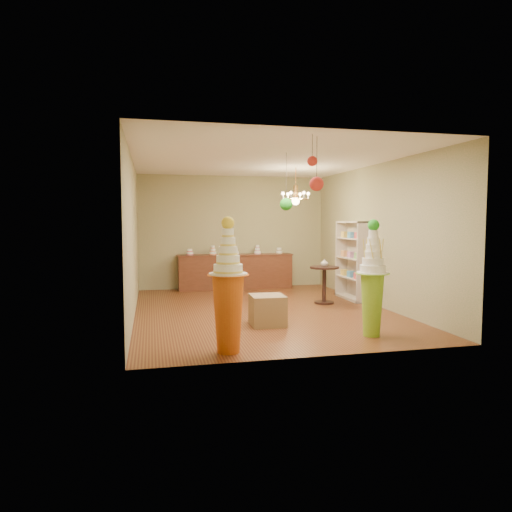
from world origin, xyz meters
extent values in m
plane|color=brown|center=(0.00, 0.00, 0.00)|extent=(6.50, 6.50, 0.00)
plane|color=silver|center=(0.00, 0.00, 3.00)|extent=(6.50, 6.50, 0.00)
cube|color=gray|center=(0.00, 3.25, 1.50)|extent=(5.00, 0.04, 3.00)
cube|color=gray|center=(0.00, -3.25, 1.50)|extent=(5.00, 0.04, 3.00)
cube|color=gray|center=(-2.50, 0.00, 1.50)|extent=(0.04, 6.50, 3.00)
cube|color=gray|center=(2.50, 0.00, 1.50)|extent=(0.04, 6.50, 3.00)
cone|color=#7DB728|center=(1.19, -2.41, 0.49)|extent=(0.43, 0.43, 0.98)
cylinder|color=white|center=(1.19, -2.41, 1.00)|extent=(0.57, 0.57, 0.03)
cylinder|color=white|center=(1.19, -2.41, 1.07)|extent=(0.47, 0.47, 0.11)
cylinder|color=white|center=(1.19, -2.41, 1.18)|extent=(0.38, 0.38, 0.11)
cylinder|color=white|center=(1.19, -2.41, 1.28)|extent=(0.31, 0.31, 0.11)
cylinder|color=white|center=(1.19, -2.41, 1.39)|extent=(0.26, 0.26, 0.11)
cylinder|color=white|center=(1.19, -2.41, 1.50)|extent=(0.21, 0.21, 0.11)
cylinder|color=white|center=(1.19, -2.41, 1.61)|extent=(0.17, 0.17, 0.11)
sphere|color=green|center=(1.19, -2.41, 1.74)|extent=(0.18, 0.18, 0.18)
cone|color=#D15C18|center=(-1.15, -2.78, 0.53)|extent=(0.58, 0.58, 1.07)
cylinder|color=white|center=(-1.15, -2.78, 1.08)|extent=(0.69, 0.69, 0.03)
cylinder|color=white|center=(-1.15, -2.78, 1.16)|extent=(0.52, 0.52, 0.12)
cylinder|color=white|center=(-1.15, -2.78, 1.28)|extent=(0.42, 0.42, 0.12)
cylinder|color=white|center=(-1.15, -2.78, 1.40)|extent=(0.33, 0.33, 0.12)
cylinder|color=white|center=(-1.15, -2.78, 1.52)|extent=(0.27, 0.27, 0.12)
cylinder|color=white|center=(-1.15, -2.78, 1.64)|extent=(0.21, 0.21, 0.12)
sphere|color=yellow|center=(-1.15, -2.78, 1.78)|extent=(0.18, 0.18, 0.18)
cube|color=olive|center=(-0.22, -1.31, 0.26)|extent=(0.60, 0.60, 0.52)
cube|color=#552A1A|center=(0.00, 2.97, 0.45)|extent=(3.00, 0.50, 0.90)
cube|color=#552A1A|center=(0.00, 2.97, 0.91)|extent=(3.04, 0.54, 0.03)
cylinder|color=white|center=(-1.20, 2.97, 1.00)|extent=(0.18, 0.18, 0.16)
cylinder|color=white|center=(-0.60, 2.97, 1.04)|extent=(0.18, 0.18, 0.24)
cylinder|color=white|center=(0.00, 2.97, 1.00)|extent=(0.18, 0.18, 0.16)
cylinder|color=white|center=(0.60, 2.97, 1.04)|extent=(0.18, 0.18, 0.24)
cylinder|color=white|center=(1.20, 2.97, 1.00)|extent=(0.18, 0.18, 0.16)
cube|color=beige|center=(2.48, 0.80, 0.90)|extent=(0.04, 1.20, 1.80)
cube|color=beige|center=(2.32, 0.80, 0.50)|extent=(0.30, 1.14, 0.03)
cube|color=beige|center=(2.32, 0.80, 0.95)|extent=(0.30, 1.14, 0.03)
cube|color=beige|center=(2.32, 0.80, 1.40)|extent=(0.30, 1.14, 0.03)
cylinder|color=black|center=(1.51, 0.42, 0.02)|extent=(0.46, 0.46, 0.04)
cylinder|color=black|center=(1.51, 0.42, 0.40)|extent=(0.09, 0.09, 0.79)
cylinder|color=black|center=(1.51, 0.42, 0.79)|extent=(0.68, 0.68, 0.04)
imported|color=beige|center=(1.51, 0.42, 0.90)|extent=(0.21, 0.21, 0.17)
cylinder|color=#443B31|center=(0.14, -2.68, 2.67)|extent=(0.01, 0.01, 0.67)
sphere|color=#B42821|center=(0.14, -2.68, 2.33)|extent=(0.20, 0.20, 0.20)
cylinder|color=#443B31|center=(0.16, -1.12, 2.55)|extent=(0.01, 0.01, 0.90)
sphere|color=green|center=(0.16, -1.12, 2.10)|extent=(0.22, 0.22, 0.22)
cylinder|color=#443B31|center=(0.02, -2.83, 2.82)|extent=(0.01, 0.01, 0.37)
sphere|color=#B42821|center=(0.02, -2.83, 2.63)|extent=(0.14, 0.14, 0.14)
cylinder|color=#CD9248|center=(1.02, 0.99, 2.75)|extent=(0.02, 0.02, 0.50)
cylinder|color=#CD9248|center=(1.02, 0.99, 2.45)|extent=(0.10, 0.10, 0.30)
sphere|color=#F0B984|center=(1.02, 0.99, 2.25)|extent=(0.18, 0.18, 0.18)
camera|label=1|loc=(-2.17, -8.87, 1.81)|focal=32.00mm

